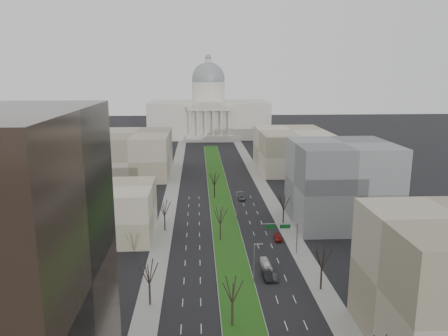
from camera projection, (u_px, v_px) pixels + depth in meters
name	position (u px, v px, depth m)	size (l,w,h in m)	color
ground	(220.00, 198.00, 155.04)	(600.00, 600.00, 0.00)	black
median	(220.00, 198.00, 154.03)	(8.00, 222.03, 0.20)	#999993
sidewalk_left	(166.00, 222.00, 129.62)	(5.00, 330.00, 0.15)	gray
sidewalk_right	(282.00, 220.00, 131.70)	(5.00, 330.00, 0.15)	gray
capitol	(209.00, 113.00, 297.28)	(80.00, 46.00, 55.00)	beige
building_beige_left	(105.00, 212.00, 117.46)	(26.00, 22.00, 14.00)	tan
building_grey_right	(341.00, 183.00, 127.18)	(28.00, 26.00, 24.00)	slate
building_far_left	(135.00, 153.00, 189.99)	(30.00, 40.00, 18.00)	gray
building_far_right	(291.00, 150.00, 199.02)	(30.00, 40.00, 18.00)	tan
tree_left_mid	(149.00, 271.00, 82.34)	(5.40, 5.40, 9.72)	black
tree_left_far	(164.00, 208.00, 121.35)	(5.28, 5.28, 9.50)	black
tree_right_mid	(322.00, 257.00, 88.25)	(5.52, 5.52, 9.94)	black
tree_right_far	(284.00, 202.00, 127.36)	(5.04, 5.04, 9.07)	black
tree_median_a	(232.00, 290.00, 75.45)	(5.40, 5.40, 9.72)	black
tree_median_b	(220.00, 215.00, 114.43)	(5.40, 5.40, 9.72)	black
tree_median_c	(214.00, 179.00, 153.41)	(5.40, 5.40, 9.72)	black
streetlamp_median_b	(254.00, 263.00, 90.88)	(1.90, 0.20, 9.16)	gray
streetlamp_median_c	(237.00, 206.00, 129.86)	(1.90, 0.20, 9.16)	gray
mast_arm_signs	(286.00, 231.00, 105.82)	(9.12, 0.24, 8.09)	gray
car_grey_near	(274.00, 277.00, 93.95)	(1.56, 3.88, 1.32)	#4A4B52
car_black	(267.00, 275.00, 94.36)	(1.80, 5.17, 1.70)	black
car_red	(278.00, 238.00, 116.01)	(1.91, 4.70, 1.36)	maroon
car_grey_far	(241.00, 198.00, 152.62)	(2.24, 4.85, 1.35)	#4E5156
box_van	(266.00, 265.00, 98.86)	(1.55, 6.64, 1.85)	white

